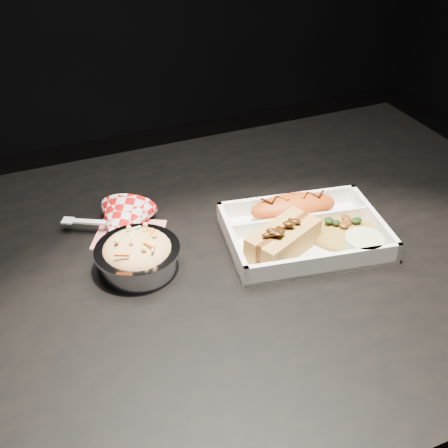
{
  "coord_description": "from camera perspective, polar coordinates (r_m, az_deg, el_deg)",
  "views": [
    {
      "loc": [
        -0.28,
        -0.64,
        1.3
      ],
      "look_at": [
        -0.0,
        0.0,
        0.81
      ],
      "focal_mm": 45.0,
      "sensor_mm": 36.0,
      "label": 1
    }
  ],
  "objects": [
    {
      "name": "dining_table",
      "position": [
        0.95,
        0.29,
        -7.37
      ],
      "size": [
        1.2,
        0.8,
        0.75
      ],
      "color": "black",
      "rests_on": "ground"
    },
    {
      "name": "food_tray",
      "position": [
        0.92,
        8.08,
        -1.17
      ],
      "size": [
        0.28,
        0.22,
        0.04
      ],
      "rotation": [
        0.0,
        0.0,
        -0.17
      ],
      "color": "white",
      "rests_on": "dining_table"
    },
    {
      "name": "fried_pastry",
      "position": [
        0.95,
        7.05,
        1.69
      ],
      "size": [
        0.16,
        0.08,
        0.04
      ],
      "primitive_type": "ellipsoid",
      "rotation": [
        0.0,
        0.0,
        -0.17
      ],
      "color": "#C74B13",
      "rests_on": "food_tray"
    },
    {
      "name": "hotdog",
      "position": [
        0.88,
        6.04,
        -1.39
      ],
      "size": [
        0.14,
        0.1,
        0.06
      ],
      "rotation": [
        0.0,
        0.0,
        0.43
      ],
      "color": "#C08E41",
      "rests_on": "food_tray"
    },
    {
      "name": "fried_rice_mound",
      "position": [
        0.93,
        12.16,
        -0.37
      ],
      "size": [
        0.13,
        0.11,
        0.03
      ],
      "primitive_type": "ellipsoid",
      "rotation": [
        0.0,
        0.0,
        -0.17
      ],
      "color": "#B08833",
      "rests_on": "food_tray"
    },
    {
      "name": "cupcake_liner",
      "position": [
        0.9,
        13.98,
        -2.14
      ],
      "size": [
        0.06,
        0.06,
        0.03
      ],
      "primitive_type": "cylinder",
      "color": "beige",
      "rests_on": "food_tray"
    },
    {
      "name": "foil_coleslaw_cup",
      "position": [
        0.85,
        -8.77,
        -2.99
      ],
      "size": [
        0.13,
        0.13,
        0.07
      ],
      "color": "silver",
      "rests_on": "dining_table"
    },
    {
      "name": "napkin_fork",
      "position": [
        0.94,
        -10.39,
        -0.17
      ],
      "size": [
        0.17,
        0.15,
        0.1
      ],
      "rotation": [
        0.0,
        0.0,
        -0.5
      ],
      "color": "red",
      "rests_on": "dining_table"
    }
  ]
}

